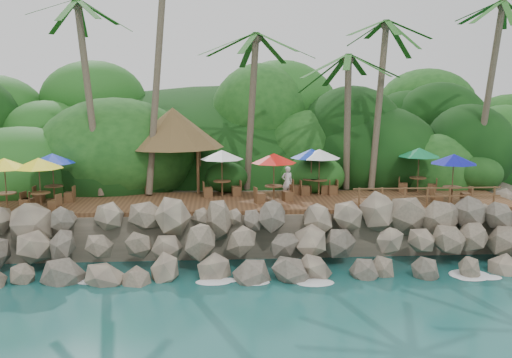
{
  "coord_description": "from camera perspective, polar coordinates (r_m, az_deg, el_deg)",
  "views": [
    {
      "loc": [
        -1.89,
        -22.21,
        7.95
      ],
      "look_at": [
        0.0,
        6.0,
        3.4
      ],
      "focal_mm": 39.63,
      "sensor_mm": 36.0,
      "label": 1
    }
  ],
  "objects": [
    {
      "name": "jungle_foliage",
      "position": [
        38.1,
        -0.91,
        -2.9
      ],
      "size": [
        44.0,
        16.0,
        12.0
      ],
      "primitive_type": null,
      "color": "#143811",
      "rests_on": "ground"
    },
    {
      "name": "railing",
      "position": [
        28.16,
        16.91,
        -1.58
      ],
      "size": [
        7.2,
        0.1,
        1.0
      ],
      "color": "brown",
      "rests_on": "terrace"
    },
    {
      "name": "palapa",
      "position": [
        31.85,
        -8.38,
        5.16
      ],
      "size": [
        5.64,
        5.64,
        4.6
      ],
      "color": "brown",
      "rests_on": "ground"
    },
    {
      "name": "ground",
      "position": [
        23.67,
        0.99,
        -10.49
      ],
      "size": [
        140.0,
        140.0,
        0.0
      ],
      "primitive_type": "plane",
      "color": "#19514F",
      "rests_on": "ground"
    },
    {
      "name": "dining_clusters",
      "position": [
        28.54,
        -1.76,
        1.88
      ],
      "size": [
        23.74,
        5.47,
        2.46
      ],
      "color": "brown",
      "rests_on": "terrace"
    },
    {
      "name": "jungle_hill",
      "position": [
        46.44,
        -1.44,
        -0.72
      ],
      "size": [
        44.8,
        28.0,
        15.4
      ],
      "primitive_type": "ellipsoid",
      "color": "#143811",
      "rests_on": "ground"
    },
    {
      "name": "land_base",
      "position": [
        38.88,
        -0.99,
        -1.08
      ],
      "size": [
        32.0,
        25.2,
        2.1
      ],
      "primitive_type": "cube",
      "color": "gray",
      "rests_on": "ground"
    },
    {
      "name": "waiter",
      "position": [
        29.45,
        3.16,
        -0.31
      ],
      "size": [
        0.68,
        0.52,
        1.65
      ],
      "primitive_type": "imported",
      "rotation": [
        0.0,
        0.0,
        3.38
      ],
      "color": "white",
      "rests_on": "terrace"
    },
    {
      "name": "foam_line",
      "position": [
        23.94,
        0.93,
        -10.18
      ],
      "size": [
        25.2,
        0.8,
        0.06
      ],
      "color": "white",
      "rests_on": "ground"
    },
    {
      "name": "palms",
      "position": [
        31.39,
        3.42,
        16.6
      ],
      "size": [
        27.98,
        6.97,
        14.19
      ],
      "color": "brown",
      "rests_on": "ground"
    },
    {
      "name": "seawall",
      "position": [
        25.22,
        0.61,
        -6.5
      ],
      "size": [
        29.0,
        4.0,
        2.3
      ],
      "primitive_type": null,
      "color": "gray",
      "rests_on": "ground"
    },
    {
      "name": "terrace",
      "position": [
        28.85,
        0.0,
        -2.35
      ],
      "size": [
        26.0,
        5.0,
        0.2
      ],
      "primitive_type": "cube",
      "color": "brown",
      "rests_on": "land_base"
    }
  ]
}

